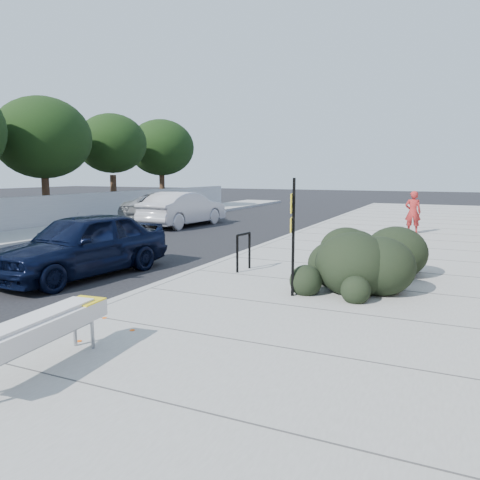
% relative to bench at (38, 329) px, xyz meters
% --- Properties ---
extents(ground, '(120.00, 120.00, 0.00)m').
position_rel_bench_xyz_m(ground, '(-1.30, 3.96, -0.67)').
color(ground, black).
rests_on(ground, ground).
extents(sidewalk_near, '(11.20, 50.00, 0.15)m').
position_rel_bench_xyz_m(sidewalk_near, '(4.30, 8.96, -0.60)').
color(sidewalk_near, gray).
rests_on(sidewalk_near, ground).
extents(sidewalk_far, '(3.00, 50.00, 0.15)m').
position_rel_bench_xyz_m(sidewalk_far, '(-10.80, 8.96, -0.60)').
color(sidewalk_far, gray).
rests_on(sidewalk_far, ground).
extents(curb_near, '(0.22, 50.00, 0.17)m').
position_rel_bench_xyz_m(curb_near, '(-1.30, 8.96, -0.59)').
color(curb_near, '#9E9E99').
rests_on(curb_near, ground).
extents(curb_far, '(0.22, 50.00, 0.17)m').
position_rel_bench_xyz_m(curb_far, '(-9.30, 8.96, -0.59)').
color(curb_far, '#9E9E99').
rests_on(curb_far, ground).
extents(tree_far_d, '(4.60, 4.60, 6.16)m').
position_rel_bench_xyz_m(tree_far_d, '(-13.80, 12.96, 3.52)').
color(tree_far_d, '#332114').
rests_on(tree_far_d, ground).
extents(tree_far_e, '(4.00, 4.00, 5.90)m').
position_rel_bench_xyz_m(tree_far_e, '(-13.80, 17.96, 3.51)').
color(tree_far_e, '#332114').
rests_on(tree_far_e, ground).
extents(tree_far_f, '(4.40, 4.40, 6.07)m').
position_rel_bench_xyz_m(tree_far_f, '(-13.80, 22.96, 3.52)').
color(tree_far_f, '#332114').
rests_on(tree_far_f, ground).
extents(bench, '(0.64, 2.23, 0.66)m').
position_rel_bench_xyz_m(bench, '(0.00, 0.00, 0.00)').
color(bench, gray).
rests_on(bench, sidewalk_near).
extents(bike_rack, '(0.13, 0.64, 0.93)m').
position_rel_bench_xyz_m(bike_rack, '(-0.18, 6.42, 0.04)').
color(bike_rack, black).
rests_on(bike_rack, sidewalk_near).
extents(sign_post, '(0.12, 0.26, 2.30)m').
position_rel_bench_xyz_m(sign_post, '(1.66, 4.63, 0.79)').
color(sign_post, black).
rests_on(sign_post, sidewalk_near).
extents(hedge, '(2.26, 3.89, 1.39)m').
position_rel_bench_xyz_m(hedge, '(2.70, 6.46, 0.17)').
color(hedge, black).
rests_on(hedge, sidewalk_near).
extents(sedan_navy, '(2.40, 4.84, 1.59)m').
position_rel_bench_xyz_m(sedan_navy, '(-3.80, 4.78, 0.12)').
color(sedan_navy, black).
rests_on(sedan_navy, ground).
extents(wagon_silver, '(2.11, 5.10, 1.64)m').
position_rel_bench_xyz_m(wagon_silver, '(-7.30, 15.16, 0.15)').
color(wagon_silver, '#B2B2B7').
rests_on(wagon_silver, ground).
extents(suv_silver, '(2.68, 5.70, 1.58)m').
position_rel_bench_xyz_m(suv_silver, '(-8.58, 16.09, 0.12)').
color(suv_silver, gray).
rests_on(suv_silver, ground).
extents(pedestrian, '(0.66, 0.48, 1.68)m').
position_rel_bench_xyz_m(pedestrian, '(2.96, 15.71, 0.32)').
color(pedestrian, maroon).
rests_on(pedestrian, sidewalk_near).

